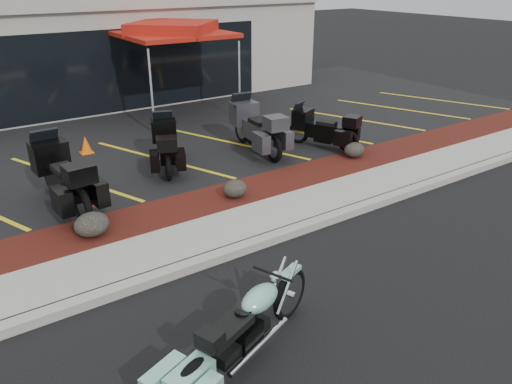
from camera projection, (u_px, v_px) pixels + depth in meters
ground at (303, 264)px, 8.27m from camera, size 90.00×90.00×0.00m
curb at (271, 238)px, 8.92m from camera, size 24.00×0.25×0.15m
sidewalk at (250, 223)px, 9.45m from camera, size 24.00×1.20×0.15m
mulch_bed at (218, 201)px, 10.35m from camera, size 24.00×1.20×0.16m
upper_lot at (124, 136)px, 14.44m from camera, size 26.00×9.60×0.15m
dealership_building at (57, 43)px, 18.39m from camera, size 18.00×8.16×4.00m
boulder_left at (92, 224)px, 8.75m from camera, size 0.62×0.51×0.44m
boulder_mid at (235, 189)px, 10.28m from camera, size 0.52×0.43×0.37m
boulder_right at (354, 150)px, 12.48m from camera, size 0.54×0.45×0.38m
hero_cruiser at (290, 287)px, 6.81m from camera, size 2.89×1.68×0.99m
touring_black_front at (49, 162)px, 10.25m from camera, size 1.10×2.48×1.41m
touring_black_mid at (164, 135)px, 12.30m from camera, size 1.51×2.23×1.21m
touring_grey at (242, 118)px, 13.39m from camera, size 1.15×2.46×1.38m
touring_black_rear at (299, 123)px, 13.38m from camera, size 1.49×2.11×1.15m
traffic_cone at (86, 145)px, 12.79m from camera, size 0.34×0.34×0.44m
popup_canopy at (173, 31)px, 15.17m from camera, size 3.38×3.38×2.90m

